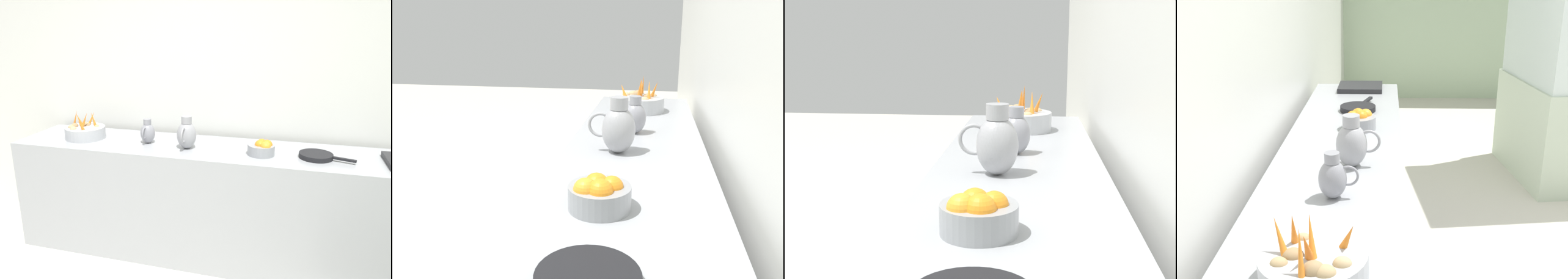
{
  "view_description": "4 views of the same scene",
  "coord_description": "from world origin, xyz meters",
  "views": [
    {
      "loc": [
        1.16,
        0.62,
        1.8
      ],
      "look_at": [
        -1.35,
        -0.07,
        1.04
      ],
      "focal_mm": 33.86,
      "sensor_mm": 36.0,
      "label": 1
    },
    {
      "loc": [
        -1.59,
        1.49,
        1.48
      ],
      "look_at": [
        -1.37,
        0.2,
        1.09
      ],
      "focal_mm": 35.6,
      "sensor_mm": 36.0,
      "label": 2
    },
    {
      "loc": [
        -1.57,
        1.62,
        1.41
      ],
      "look_at": [
        -1.4,
        0.02,
        1.09
      ],
      "focal_mm": 48.0,
      "sensor_mm": 36.0,
      "label": 3
    },
    {
      "loc": [
        -1.28,
        -2.32,
        1.82
      ],
      "look_at": [
        -1.35,
        -0.11,
        1.04
      ],
      "focal_mm": 44.46,
      "sensor_mm": 36.0,
      "label": 4
    }
  ],
  "objects": [
    {
      "name": "prep_counter",
      "position": [
        -1.52,
        -0.01,
        0.46
      ],
      "size": [
        0.65,
        3.16,
        0.93
      ],
      "primitive_type": "cube",
      "color": "#9EA0A5",
      "rests_on": "ground_plane"
    },
    {
      "name": "vegetable_colander",
      "position": [
        -1.5,
        -1.09,
        0.98
      ],
      "size": [
        0.33,
        0.33,
        0.23
      ],
      "color": "#ADAFB5",
      "rests_on": "prep_counter"
    },
    {
      "name": "metal_pitcher_tall",
      "position": [
        -1.44,
        -0.17,
        1.04
      ],
      "size": [
        0.21,
        0.15,
        0.25
      ],
      "color": "#939399",
      "rests_on": "prep_counter"
    },
    {
      "name": "orange_bowl",
      "position": [
        -1.44,
        0.4,
        0.98
      ],
      "size": [
        0.2,
        0.2,
        0.11
      ],
      "color": "gray",
      "rests_on": "prep_counter"
    },
    {
      "name": "metal_pitcher_short",
      "position": [
        -1.5,
        -0.52,
        1.02
      ],
      "size": [
        0.17,
        0.12,
        0.2
      ],
      "color": "gray",
      "rests_on": "prep_counter"
    }
  ]
}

